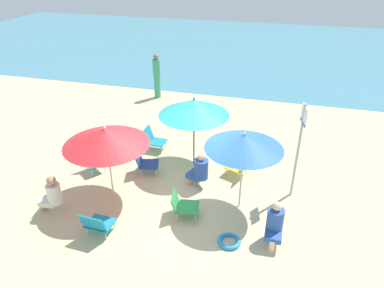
{
  "coord_description": "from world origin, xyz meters",
  "views": [
    {
      "loc": [
        2.13,
        -6.86,
        5.3
      ],
      "look_at": [
        0.02,
        1.07,
        0.7
      ],
      "focal_mm": 33.24,
      "sensor_mm": 36.0,
      "label": 1
    }
  ],
  "objects_px": {
    "umbrella_teal": "(194,107)",
    "beach_chair_f": "(145,162)",
    "person_c": "(157,76)",
    "warning_sign": "(300,139)",
    "umbrella_blue": "(244,142)",
    "beach_chair_a": "(183,205)",
    "beach_chair_c": "(97,223)",
    "person_d": "(52,194)",
    "beach_chair_b": "(240,166)",
    "swim_ring": "(229,241)",
    "beach_chair_e": "(93,160)",
    "person_a": "(200,170)",
    "beach_chair_d": "(153,139)",
    "umbrella_red": "(106,137)",
    "person_b": "(275,223)"
  },
  "relations": [
    {
      "from": "umbrella_blue",
      "to": "beach_chair_a",
      "type": "distance_m",
      "value": 1.95
    },
    {
      "from": "warning_sign",
      "to": "person_b",
      "type": "bearing_deg",
      "value": -112.33
    },
    {
      "from": "person_a",
      "to": "beach_chair_d",
      "type": "bearing_deg",
      "value": -17.7
    },
    {
      "from": "beach_chair_c",
      "to": "person_a",
      "type": "bearing_deg",
      "value": -33.2
    },
    {
      "from": "person_d",
      "to": "warning_sign",
      "type": "relative_size",
      "value": 0.4
    },
    {
      "from": "umbrella_teal",
      "to": "warning_sign",
      "type": "relative_size",
      "value": 0.82
    },
    {
      "from": "person_b",
      "to": "swim_ring",
      "type": "height_order",
      "value": "person_b"
    },
    {
      "from": "beach_chair_d",
      "to": "person_d",
      "type": "height_order",
      "value": "person_d"
    },
    {
      "from": "person_b",
      "to": "swim_ring",
      "type": "bearing_deg",
      "value": -70.87
    },
    {
      "from": "umbrella_blue",
      "to": "beach_chair_e",
      "type": "distance_m",
      "value": 4.24
    },
    {
      "from": "person_a",
      "to": "person_b",
      "type": "distance_m",
      "value": 2.39
    },
    {
      "from": "person_c",
      "to": "warning_sign",
      "type": "height_order",
      "value": "warning_sign"
    },
    {
      "from": "person_d",
      "to": "beach_chair_b",
      "type": "bearing_deg",
      "value": -153.78
    },
    {
      "from": "beach_chair_f",
      "to": "person_d",
      "type": "xyz_separation_m",
      "value": [
        -1.39,
        -2.01,
        0.15
      ]
    },
    {
      "from": "umbrella_teal",
      "to": "warning_sign",
      "type": "bearing_deg",
      "value": -16.02
    },
    {
      "from": "beach_chair_f",
      "to": "warning_sign",
      "type": "height_order",
      "value": "warning_sign"
    },
    {
      "from": "beach_chair_b",
      "to": "swim_ring",
      "type": "xyz_separation_m",
      "value": [
        0.15,
        -2.43,
        -0.29
      ]
    },
    {
      "from": "beach_chair_b",
      "to": "beach_chair_e",
      "type": "bearing_deg",
      "value": 32.88
    },
    {
      "from": "umbrella_teal",
      "to": "beach_chair_f",
      "type": "distance_m",
      "value": 1.92
    },
    {
      "from": "beach_chair_a",
      "to": "person_c",
      "type": "xyz_separation_m",
      "value": [
        -2.94,
        6.56,
        0.59
      ]
    },
    {
      "from": "umbrella_blue",
      "to": "beach_chair_e",
      "type": "xyz_separation_m",
      "value": [
        -3.99,
        0.48,
        -1.37
      ]
    },
    {
      "from": "umbrella_red",
      "to": "beach_chair_f",
      "type": "relative_size",
      "value": 2.8
    },
    {
      "from": "umbrella_teal",
      "to": "person_a",
      "type": "xyz_separation_m",
      "value": [
        0.41,
        -1.01,
        -1.19
      ]
    },
    {
      "from": "umbrella_blue",
      "to": "person_a",
      "type": "relative_size",
      "value": 2.0
    },
    {
      "from": "beach_chair_d",
      "to": "umbrella_red",
      "type": "bearing_deg",
      "value": -93.19
    },
    {
      "from": "person_d",
      "to": "beach_chair_a",
      "type": "bearing_deg",
      "value": -174.2
    },
    {
      "from": "beach_chair_c",
      "to": "person_d",
      "type": "height_order",
      "value": "person_d"
    },
    {
      "from": "umbrella_blue",
      "to": "umbrella_teal",
      "type": "relative_size",
      "value": 0.99
    },
    {
      "from": "beach_chair_f",
      "to": "beach_chair_d",
      "type": "bearing_deg",
      "value": 84.45
    },
    {
      "from": "umbrella_red",
      "to": "umbrella_blue",
      "type": "bearing_deg",
      "value": 7.56
    },
    {
      "from": "person_d",
      "to": "swim_ring",
      "type": "distance_m",
      "value": 4.0
    },
    {
      "from": "swim_ring",
      "to": "umbrella_red",
      "type": "bearing_deg",
      "value": 164.33
    },
    {
      "from": "person_c",
      "to": "swim_ring",
      "type": "height_order",
      "value": "person_c"
    },
    {
      "from": "umbrella_blue",
      "to": "person_d",
      "type": "distance_m",
      "value": 4.37
    },
    {
      "from": "beach_chair_d",
      "to": "person_a",
      "type": "xyz_separation_m",
      "value": [
        1.75,
        -1.44,
        0.13
      ]
    },
    {
      "from": "umbrella_red",
      "to": "warning_sign",
      "type": "distance_m",
      "value": 4.31
    },
    {
      "from": "umbrella_teal",
      "to": "beach_chair_b",
      "type": "relative_size",
      "value": 2.76
    },
    {
      "from": "beach_chair_a",
      "to": "person_d",
      "type": "bearing_deg",
      "value": -177.05
    },
    {
      "from": "person_a",
      "to": "warning_sign",
      "type": "bearing_deg",
      "value": -151.81
    },
    {
      "from": "beach_chair_b",
      "to": "swim_ring",
      "type": "relative_size",
      "value": 1.49
    },
    {
      "from": "umbrella_teal",
      "to": "beach_chair_a",
      "type": "height_order",
      "value": "umbrella_teal"
    },
    {
      "from": "beach_chair_b",
      "to": "beach_chair_f",
      "type": "height_order",
      "value": "beach_chair_b"
    },
    {
      "from": "umbrella_blue",
      "to": "beach_chair_a",
      "type": "height_order",
      "value": "umbrella_blue"
    },
    {
      "from": "umbrella_blue",
      "to": "beach_chair_c",
      "type": "relative_size",
      "value": 3.08
    },
    {
      "from": "beach_chair_d",
      "to": "beach_chair_e",
      "type": "xyz_separation_m",
      "value": [
        -1.16,
        -1.47,
        -0.02
      ]
    },
    {
      "from": "umbrella_red",
      "to": "beach_chair_c",
      "type": "xyz_separation_m",
      "value": [
        0.29,
        -1.31,
        -1.3
      ]
    },
    {
      "from": "umbrella_red",
      "to": "person_c",
      "type": "bearing_deg",
      "value": 100.1
    },
    {
      "from": "umbrella_teal",
      "to": "beach_chair_b",
      "type": "xyz_separation_m",
      "value": [
        1.31,
        -0.31,
        -1.35
      ]
    },
    {
      "from": "beach_chair_b",
      "to": "warning_sign",
      "type": "relative_size",
      "value": 0.3
    },
    {
      "from": "umbrella_red",
      "to": "beach_chair_f",
      "type": "bearing_deg",
      "value": 70.94
    }
  ]
}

